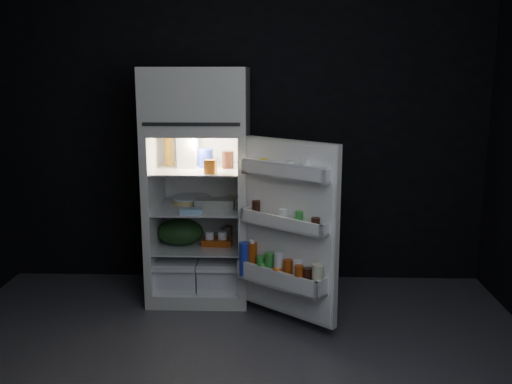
{
  "coord_description": "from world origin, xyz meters",
  "views": [
    {
      "loc": [
        0.25,
        -3.0,
        1.75
      ],
      "look_at": [
        0.12,
        1.0,
        0.9
      ],
      "focal_mm": 40.0,
      "sensor_mm": 36.0,
      "label": 1
    }
  ],
  "objects_px": {
    "fridge_door": "(287,234)",
    "milk_jug": "(188,152)",
    "refrigerator": "(199,176)",
    "yogurt_tray": "(217,242)",
    "egg_carton": "(215,204)"
  },
  "relations": [
    {
      "from": "egg_carton",
      "to": "yogurt_tray",
      "type": "height_order",
      "value": "egg_carton"
    },
    {
      "from": "refrigerator",
      "to": "yogurt_tray",
      "type": "bearing_deg",
      "value": -33.09
    },
    {
      "from": "yogurt_tray",
      "to": "fridge_door",
      "type": "bearing_deg",
      "value": -41.84
    },
    {
      "from": "refrigerator",
      "to": "egg_carton",
      "type": "relative_size",
      "value": 5.99
    },
    {
      "from": "refrigerator",
      "to": "milk_jug",
      "type": "relative_size",
      "value": 7.42
    },
    {
      "from": "egg_carton",
      "to": "yogurt_tray",
      "type": "relative_size",
      "value": 1.29
    },
    {
      "from": "refrigerator",
      "to": "fridge_door",
      "type": "distance_m",
      "value": 0.95
    },
    {
      "from": "yogurt_tray",
      "to": "milk_jug",
      "type": "bearing_deg",
      "value": 163.44
    },
    {
      "from": "milk_jug",
      "to": "refrigerator",
      "type": "bearing_deg",
      "value": 13.52
    },
    {
      "from": "milk_jug",
      "to": "yogurt_tray",
      "type": "xyz_separation_m",
      "value": [
        0.22,
        -0.08,
        -0.69
      ]
    },
    {
      "from": "fridge_door",
      "to": "milk_jug",
      "type": "relative_size",
      "value": 5.08
    },
    {
      "from": "fridge_door",
      "to": "egg_carton",
      "type": "distance_m",
      "value": 0.74
    },
    {
      "from": "fridge_door",
      "to": "milk_jug",
      "type": "distance_m",
      "value": 1.07
    },
    {
      "from": "milk_jug",
      "to": "egg_carton",
      "type": "distance_m",
      "value": 0.45
    },
    {
      "from": "refrigerator",
      "to": "egg_carton",
      "type": "xyz_separation_m",
      "value": [
        0.13,
        -0.12,
        -0.19
      ]
    }
  ]
}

